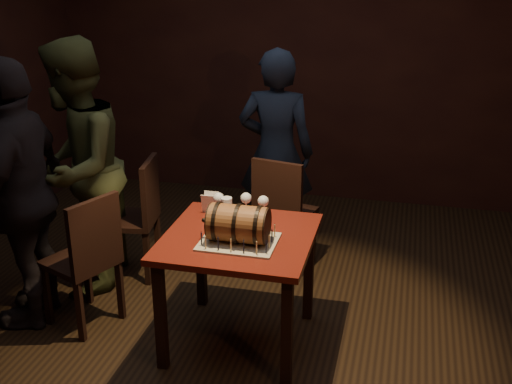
% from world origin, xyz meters
% --- Properties ---
extents(room_shell, '(5.04, 5.04, 2.80)m').
position_xyz_m(room_shell, '(0.00, 0.00, 1.40)').
color(room_shell, black).
rests_on(room_shell, ground).
extents(pub_table, '(0.90, 0.90, 0.75)m').
position_xyz_m(pub_table, '(0.04, -0.18, 0.64)').
color(pub_table, '#49110C').
rests_on(pub_table, ground).
extents(cake_board, '(0.45, 0.35, 0.01)m').
position_xyz_m(cake_board, '(0.07, -0.28, 0.76)').
color(cake_board, '#A49B84').
rests_on(cake_board, pub_table).
extents(barrel_cake, '(0.40, 0.24, 0.24)m').
position_xyz_m(barrel_cake, '(0.07, -0.28, 0.87)').
color(barrel_cake, brown).
rests_on(barrel_cake, cake_board).
extents(birthday_candles, '(0.40, 0.30, 0.09)m').
position_xyz_m(birthday_candles, '(0.07, -0.28, 0.80)').
color(birthday_candles, '#F4D692').
rests_on(birthday_candles, cake_board).
extents(wine_glass_left, '(0.07, 0.07, 0.16)m').
position_xyz_m(wine_glass_left, '(-0.16, 0.08, 0.87)').
color(wine_glass_left, silver).
rests_on(wine_glass_left, pub_table).
extents(wine_glass_mid, '(0.07, 0.07, 0.16)m').
position_xyz_m(wine_glass_mid, '(0.01, 0.12, 0.87)').
color(wine_glass_mid, silver).
rests_on(wine_glass_mid, pub_table).
extents(wine_glass_right, '(0.07, 0.07, 0.16)m').
position_xyz_m(wine_glass_right, '(0.13, 0.09, 0.87)').
color(wine_glass_right, silver).
rests_on(wine_glass_right, pub_table).
extents(pint_of_ale, '(0.07, 0.07, 0.15)m').
position_xyz_m(pint_of_ale, '(-0.09, 0.03, 0.82)').
color(pint_of_ale, silver).
rests_on(pint_of_ale, pub_table).
extents(menu_card, '(0.10, 0.05, 0.13)m').
position_xyz_m(menu_card, '(-0.23, 0.12, 0.81)').
color(menu_card, white).
rests_on(menu_card, pub_table).
extents(chair_back, '(0.48, 0.48, 0.93)m').
position_xyz_m(chair_back, '(0.11, 0.83, 0.52)').
color(chair_back, black).
rests_on(chair_back, ground).
extents(chair_left_rear, '(0.46, 0.46, 0.93)m').
position_xyz_m(chair_left_rear, '(-0.93, 0.52, 0.52)').
color(chair_left_rear, black).
rests_on(chair_left_rear, ground).
extents(chair_left_front, '(0.52, 0.52, 0.93)m').
position_xyz_m(chair_left_front, '(-0.96, -0.24, 0.52)').
color(chair_left_front, black).
rests_on(chair_left_front, ground).
extents(person_back, '(0.63, 0.42, 1.68)m').
position_xyz_m(person_back, '(-0.03, 1.23, 0.84)').
color(person_back, black).
rests_on(person_back, ground).
extents(person_left_rear, '(0.84, 1.00, 1.84)m').
position_xyz_m(person_left_rear, '(-1.27, 0.27, 0.92)').
color(person_left_rear, '#3B4020').
rests_on(person_left_rear, ground).
extents(person_left_front, '(0.58, 1.10, 1.79)m').
position_xyz_m(person_left_front, '(-1.39, -0.22, 0.89)').
color(person_left_front, black).
rests_on(person_left_front, ground).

